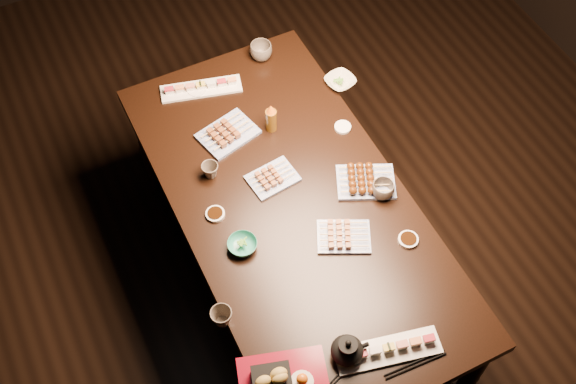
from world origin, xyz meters
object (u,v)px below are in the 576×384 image
at_px(yakitori_plate_right, 344,234).
at_px(teacup_mid_right, 383,190).
at_px(yakitori_plate_center, 273,176).
at_px(teacup_near_left, 222,317).
at_px(sushi_platter_far, 201,86).
at_px(sushi_platter_near, 388,349).
at_px(teacup_far_left, 210,171).
at_px(yakitori_plate_left, 228,131).
at_px(dining_table, 293,249).
at_px(edamame_bowl_green, 242,245).
at_px(edamame_bowl_cream, 340,81).
at_px(teacup_far_right, 261,51).
at_px(tempura_tray, 284,382).
at_px(condiment_bottle, 271,117).
at_px(teapot, 347,349).

xyz_separation_m(yakitori_plate_right, teacup_mid_right, (0.24, 0.11, 0.01)).
xyz_separation_m(yakitori_plate_center, teacup_near_left, (-0.44, -0.49, 0.01)).
bearing_deg(sushi_platter_far, teacup_mid_right, 132.13).
relative_size(sushi_platter_near, teacup_far_left, 5.35).
bearing_deg(yakitori_plate_right, yakitori_plate_left, 132.79).
relative_size(dining_table, teacup_near_left, 22.00).
height_order(yakitori_plate_right, edamame_bowl_green, yakitori_plate_right).
height_order(yakitori_plate_center, teacup_near_left, teacup_near_left).
distance_m(sushi_platter_near, yakitori_plate_left, 1.16).
height_order(edamame_bowl_cream, teacup_far_right, teacup_far_right).
relative_size(sushi_platter_near, tempura_tray, 1.24).
xyz_separation_m(yakitori_plate_right, yakitori_plate_left, (-0.20, 0.68, 0.00)).
relative_size(sushi_platter_far, teacup_near_left, 4.46).
bearing_deg(sushi_platter_near, condiment_bottle, 99.54).
relative_size(sushi_platter_far, edamame_bowl_cream, 2.80).
xyz_separation_m(yakitori_plate_left, teacup_mid_right, (0.44, -0.57, 0.01)).
bearing_deg(tempura_tray, yakitori_plate_right, 59.62).
height_order(teapot, condiment_bottle, condiment_bottle).
bearing_deg(condiment_bottle, sushi_platter_far, 118.80).
height_order(sushi_platter_far, teapot, teapot).
height_order(yakitori_plate_left, tempura_tray, tempura_tray).
bearing_deg(teacup_far_right, yakitori_plate_right, -96.84).
bearing_deg(teacup_far_right, yakitori_plate_left, -132.41).
bearing_deg(teacup_near_left, teacup_far_left, 70.80).
height_order(edamame_bowl_green, teapot, teapot).
relative_size(teacup_near_left, teacup_mid_right, 0.88).
bearing_deg(yakitori_plate_center, yakitori_plate_left, 97.08).
relative_size(yakitori_plate_right, teapot, 1.50).
relative_size(yakitori_plate_center, edamame_bowl_cream, 1.52).
bearing_deg(tempura_tray, condiment_bottle, 83.64).
relative_size(teacup_far_right, teapot, 0.75).
height_order(sushi_platter_near, tempura_tray, tempura_tray).
distance_m(sushi_platter_far, yakitori_plate_left, 0.29).
distance_m(yakitori_plate_left, teapot, 1.11).
height_order(sushi_platter_far, teacup_mid_right, teacup_mid_right).
xyz_separation_m(yakitori_plate_right, teapot, (-0.22, -0.43, 0.03)).
relative_size(yakitori_plate_center, teacup_far_right, 1.90).
relative_size(dining_table, teacup_far_right, 17.27).
bearing_deg(dining_table, teacup_far_right, 86.05).
xyz_separation_m(dining_table, teacup_mid_right, (0.35, -0.12, 0.41)).
distance_m(sushi_platter_far, teacup_far_right, 0.34).
relative_size(teacup_far_left, condiment_bottle, 0.48).
bearing_deg(sushi_platter_far, teapot, 103.98).
bearing_deg(yakitori_plate_left, teacup_far_left, -146.69).
xyz_separation_m(yakitori_plate_right, edamame_bowl_cream, (0.38, 0.72, -0.01)).
relative_size(dining_table, tempura_tray, 5.82).
bearing_deg(teacup_near_left, teacup_far_right, 58.85).
height_order(teacup_far_left, teacup_far_right, teacup_far_right).
bearing_deg(tempura_tray, dining_table, 78.06).
relative_size(dining_table, sushi_platter_near, 4.69).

